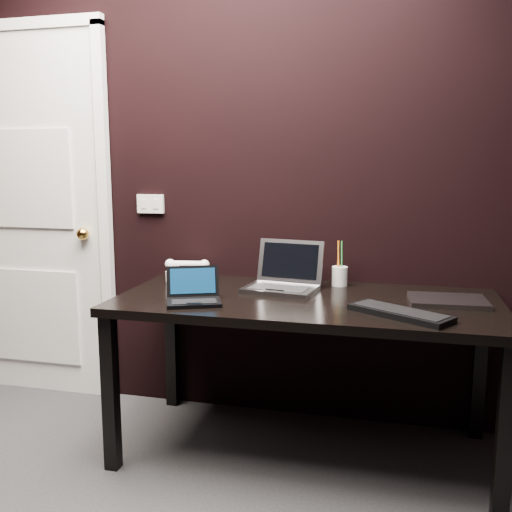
% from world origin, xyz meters
% --- Properties ---
extents(wall_back, '(4.00, 0.00, 4.00)m').
position_xyz_m(wall_back, '(0.00, 1.80, 1.30)').
color(wall_back, black).
rests_on(wall_back, ground).
extents(door, '(0.99, 0.10, 2.14)m').
position_xyz_m(door, '(-1.35, 1.78, 1.04)').
color(door, white).
rests_on(door, ground).
extents(wall_switch, '(0.15, 0.02, 0.10)m').
position_xyz_m(wall_switch, '(-0.62, 1.79, 1.12)').
color(wall_switch, silver).
rests_on(wall_switch, wall_back).
extents(desk, '(1.70, 0.80, 0.74)m').
position_xyz_m(desk, '(0.30, 1.40, 0.66)').
color(desk, black).
rests_on(desk, ground).
extents(netbook, '(0.29, 0.28, 0.15)m').
position_xyz_m(netbook, '(-0.16, 1.20, 0.77)').
color(netbook, black).
rests_on(netbook, desk).
extents(silver_laptop, '(0.36, 0.34, 0.23)m').
position_xyz_m(silver_laptop, '(0.17, 1.54, 0.78)').
color(silver_laptop, gray).
rests_on(silver_laptop, desk).
extents(ext_keyboard, '(0.43, 0.34, 0.03)m').
position_xyz_m(ext_keyboard, '(0.71, 1.19, 0.75)').
color(ext_keyboard, black).
rests_on(ext_keyboard, desk).
extents(closed_laptop, '(0.34, 0.25, 0.02)m').
position_xyz_m(closed_laptop, '(0.91, 1.45, 0.75)').
color(closed_laptop, '#97979C').
rests_on(closed_laptop, desk).
extents(desk_phone, '(0.24, 0.20, 0.12)m').
position_xyz_m(desk_phone, '(-0.37, 1.66, 0.78)').
color(desk_phone, silver).
rests_on(desk_phone, desk).
extents(mobile_phone, '(0.07, 0.06, 0.10)m').
position_xyz_m(mobile_phone, '(-0.32, 1.50, 0.78)').
color(mobile_phone, black).
rests_on(mobile_phone, desk).
extents(pen_cup, '(0.09, 0.09, 0.22)m').
position_xyz_m(pen_cup, '(0.42, 1.70, 0.79)').
color(pen_cup, white).
rests_on(pen_cup, desk).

